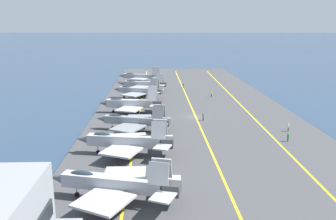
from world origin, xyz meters
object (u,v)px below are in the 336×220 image
(parked_jet_fourth, at_px, (131,103))
(parked_jet_seventh, at_px, (141,76))
(crew_brown_vest, at_px, (203,116))
(crew_white_vest, at_px, (288,127))
(parked_jet_nearest, at_px, (115,183))
(crew_green_vest, at_px, (288,137))
(parked_jet_sixth, at_px, (143,84))
(parked_jet_third, at_px, (134,121))
(crew_blue_vest, at_px, (183,85))
(crew_yellow_vest, at_px, (211,94))
(parked_jet_fifth, at_px, (139,90))
(parked_jet_second, at_px, (126,141))

(parked_jet_fourth, height_order, parked_jet_seventh, parked_jet_fourth)
(crew_brown_vest, xyz_separation_m, crew_white_vest, (-8.90, -16.22, -0.03))
(parked_jet_nearest, relative_size, crew_green_vest, 10.05)
(parked_jet_seventh, bearing_deg, parked_jet_sixth, -175.49)
(parked_jet_third, relative_size, crew_blue_vest, 9.26)
(parked_jet_nearest, relative_size, parked_jet_third, 1.08)
(parked_jet_sixth, bearing_deg, crew_brown_vest, -159.19)
(parked_jet_third, distance_m, crew_brown_vest, 16.88)
(parked_jet_nearest, height_order, parked_jet_third, parked_jet_nearest)
(parked_jet_third, height_order, crew_yellow_vest, parked_jet_third)
(parked_jet_nearest, height_order, crew_green_vest, parked_jet_nearest)
(crew_green_vest, distance_m, crew_white_vest, 6.82)
(parked_jet_fifth, xyz_separation_m, parked_jet_sixth, (13.66, -0.91, -0.28))
(parked_jet_second, height_order, crew_green_vest, parked_jet_second)
(parked_jet_second, xyz_separation_m, crew_brown_vest, (21.20, -15.68, -1.47))
(crew_brown_vest, bearing_deg, parked_jet_fourth, 64.64)
(parked_jet_seventh, xyz_separation_m, crew_blue_vest, (-12.26, -14.79, -1.47))
(crew_blue_vest, bearing_deg, parked_jet_second, 167.25)
(parked_jet_fourth, distance_m, crew_white_vest, 36.92)
(parked_jet_third, xyz_separation_m, crew_green_vest, (-7.87, -28.92, -1.21))
(parked_jet_nearest, height_order, parked_jet_fourth, parked_jet_fourth)
(crew_green_vest, height_order, crew_yellow_vest, crew_yellow_vest)
(parked_jet_fifth, relative_size, crew_green_vest, 9.02)
(parked_jet_seventh, bearing_deg, crew_blue_vest, -129.66)
(crew_green_vest, bearing_deg, parked_jet_second, 101.35)
(crew_blue_vest, distance_m, crew_green_vest, 59.87)
(crew_white_vest, bearing_deg, parked_jet_fourth, 62.94)
(crew_white_vest, bearing_deg, parked_jet_nearest, 131.38)
(parked_jet_third, relative_size, crew_brown_vest, 8.82)
(parked_jet_second, bearing_deg, crew_yellow_vest, -24.33)
(parked_jet_third, relative_size, crew_white_vest, 9.05)
(parked_jet_fifth, relative_size, crew_yellow_vest, 8.51)
(crew_blue_vest, bearing_deg, parked_jet_nearest, 169.65)
(parked_jet_fifth, bearing_deg, parked_jet_second, 179.97)
(crew_blue_vest, bearing_deg, crew_yellow_vest, -155.26)
(parked_jet_third, xyz_separation_m, parked_jet_sixth, (46.20, -0.39, 0.02))
(parked_jet_third, height_order, crew_brown_vest, parked_jet_third)
(parked_jet_nearest, height_order, crew_white_vest, parked_jet_nearest)
(parked_jet_sixth, bearing_deg, parked_jet_fifth, 176.19)
(parked_jet_third, xyz_separation_m, crew_white_vest, (-1.49, -31.35, -1.19))
(parked_jet_sixth, bearing_deg, parked_jet_second, 179.11)
(parked_jet_fifth, height_order, crew_white_vest, parked_jet_fifth)
(parked_jet_second, relative_size, parked_jet_third, 1.05)
(parked_jet_second, bearing_deg, parked_jet_fifth, -0.03)
(parked_jet_sixth, xyz_separation_m, crew_white_vest, (-47.69, -30.96, -1.21))
(crew_brown_vest, height_order, crew_green_vest, crew_brown_vest)
(crew_green_vest, xyz_separation_m, crew_white_vest, (6.38, -2.42, 0.03))
(parked_jet_second, xyz_separation_m, crew_yellow_vest, (48.07, -21.73, -1.46))
(crew_blue_vest, bearing_deg, parked_jet_seventh, 50.34)
(parked_jet_fourth, height_order, parked_jet_fifth, parked_jet_fourth)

